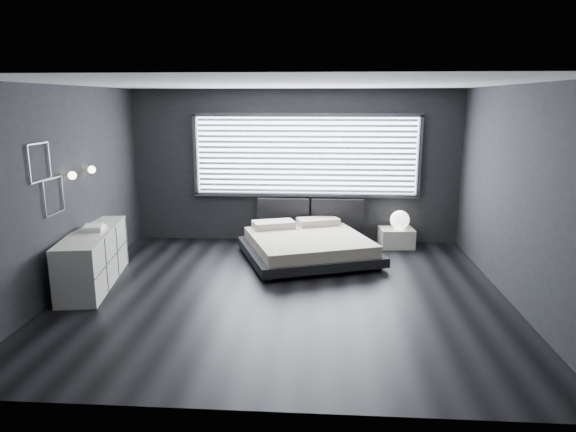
{
  "coord_description": "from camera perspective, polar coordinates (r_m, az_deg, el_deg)",
  "views": [
    {
      "loc": [
        0.52,
        -6.63,
        2.6
      ],
      "look_at": [
        0.0,
        0.85,
        0.9
      ],
      "focal_mm": 32.0,
      "sensor_mm": 36.0,
      "label": 1
    }
  ],
  "objects": [
    {
      "name": "nightstand",
      "position": [
        9.48,
        11.93,
        -2.36
      ],
      "size": [
        0.63,
        0.54,
        0.34
      ],
      "primitive_type": "cube",
      "rotation": [
        0.0,
        0.0,
        0.09
      ],
      "color": "beige",
      "rests_on": "ground"
    },
    {
      "name": "book_stack",
      "position": [
        7.84,
        -20.82,
        -1.23
      ],
      "size": [
        0.35,
        0.42,
        0.08
      ],
      "color": "white",
      "rests_on": "dresser"
    },
    {
      "name": "room",
      "position": [
        6.76,
        -0.5,
        2.54
      ],
      "size": [
        6.04,
        6.0,
        2.8
      ],
      "color": "black",
      "rests_on": "ground"
    },
    {
      "name": "sconce_far",
      "position": [
        8.1,
        -20.99,
        4.83
      ],
      "size": [
        0.18,
        0.11,
        0.11
      ],
      "color": "silver",
      "rests_on": "ground"
    },
    {
      "name": "orb_lamp",
      "position": [
        9.35,
        12.31,
        -0.42
      ],
      "size": [
        0.34,
        0.34,
        0.34
      ],
      "primitive_type": "sphere",
      "color": "white",
      "rests_on": "nightstand"
    },
    {
      "name": "sconce_near",
      "position": [
        7.56,
        -22.87,
        4.17
      ],
      "size": [
        0.18,
        0.11,
        0.11
      ],
      "color": "silver",
      "rests_on": "ground"
    },
    {
      "name": "bed",
      "position": [
        8.55,
        2.2,
        -3.24
      ],
      "size": [
        2.55,
        2.5,
        0.52
      ],
      "color": "black",
      "rests_on": "ground"
    },
    {
      "name": "window",
      "position": [
        9.38,
        2.01,
        6.71
      ],
      "size": [
        4.14,
        0.09,
        1.52
      ],
      "color": "white",
      "rests_on": "ground"
    },
    {
      "name": "dresser",
      "position": [
        7.9,
        -20.78,
        -4.34
      ],
      "size": [
        0.86,
        2.01,
        0.78
      ],
      "color": "beige",
      "rests_on": "ground"
    },
    {
      "name": "wall_art_lower",
      "position": [
        7.33,
        -24.58,
        2.03
      ],
      "size": [
        0.01,
        0.48,
        0.48
      ],
      "color": "#47474C",
      "rests_on": "ground"
    },
    {
      "name": "wall_art_upper",
      "position": [
        7.05,
        -25.88,
        5.39
      ],
      "size": [
        0.01,
        0.48,
        0.48
      ],
      "color": "#47474C",
      "rests_on": "ground"
    },
    {
      "name": "headboard",
      "position": [
        9.49,
        2.5,
        0.42
      ],
      "size": [
        1.96,
        0.16,
        0.52
      ],
      "color": "black",
      "rests_on": "ground"
    }
  ]
}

